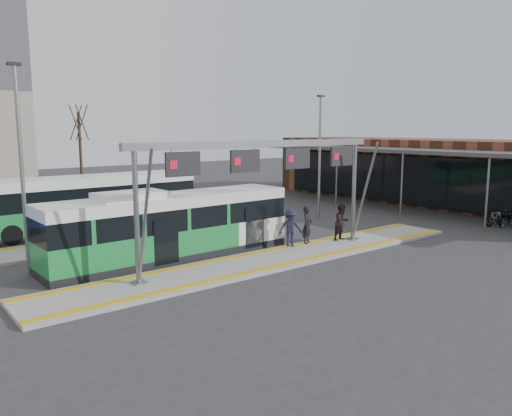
# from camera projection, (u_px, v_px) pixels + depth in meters

# --- Properties ---
(ground) EXTENTS (120.00, 120.00, 0.00)m
(ground) POSITION_uv_depth(u_px,v_px,m) (276.00, 260.00, 22.39)
(ground) COLOR #2D2D30
(ground) RESTS_ON ground
(platform_main) EXTENTS (22.00, 3.00, 0.15)m
(platform_main) POSITION_uv_depth(u_px,v_px,m) (276.00, 259.00, 22.38)
(platform_main) COLOR gray
(platform_main) RESTS_ON ground
(platform_second) EXTENTS (20.00, 3.00, 0.15)m
(platform_second) POSITION_uv_depth(u_px,v_px,m) (119.00, 240.00, 26.12)
(platform_second) COLOR gray
(platform_second) RESTS_ON ground
(tactile_main) EXTENTS (22.00, 2.65, 0.02)m
(tactile_main) POSITION_uv_depth(u_px,v_px,m) (276.00, 257.00, 22.37)
(tactile_main) COLOR gold
(tactile_main) RESTS_ON platform_main
(tactile_second) EXTENTS (20.00, 0.35, 0.02)m
(tactile_second) POSITION_uv_depth(u_px,v_px,m) (110.00, 235.00, 27.00)
(tactile_second) COLOR gold
(tactile_second) RESTS_ON platform_second
(gantry) EXTENTS (13.00, 1.68, 5.20)m
(gantry) POSITION_uv_depth(u_px,v_px,m) (267.00, 165.00, 21.70)
(gantry) COLOR slate
(gantry) RESTS_ON platform_main
(station_building) EXTENTS (11.50, 32.00, 5.00)m
(station_building) POSITION_uv_depth(u_px,v_px,m) (457.00, 172.00, 38.47)
(station_building) COLOR brown
(station_building) RESTS_ON ground
(hero_bus) EXTENTS (11.70, 2.74, 3.20)m
(hero_bus) POSITION_uv_depth(u_px,v_px,m) (171.00, 227.00, 22.55)
(hero_bus) COLOR black
(hero_bus) RESTS_ON ground
(bg_bus_green) EXTENTS (12.67, 2.80, 3.16)m
(bg_bus_green) POSITION_uv_depth(u_px,v_px,m) (88.00, 204.00, 28.70)
(bg_bus_green) COLOR black
(bg_bus_green) RESTS_ON ground
(passenger_a) EXTENTS (0.82, 0.70, 1.89)m
(passenger_a) POSITION_uv_depth(u_px,v_px,m) (307.00, 225.00, 24.91)
(passenger_a) COLOR black
(passenger_a) RESTS_ON platform_main
(passenger_b) EXTENTS (0.93, 0.73, 1.87)m
(passenger_b) POSITION_uv_depth(u_px,v_px,m) (342.00, 222.00, 25.63)
(passenger_b) COLOR black
(passenger_b) RESTS_ON platform_main
(passenger_c) EXTENTS (1.38, 1.17, 1.85)m
(passenger_c) POSITION_uv_depth(u_px,v_px,m) (291.00, 228.00, 24.22)
(passenger_c) COLOR #1D1D34
(passenger_c) RESTS_ON platform_main
(bicycle_c) EXTENTS (1.85, 0.71, 0.96)m
(bicycle_c) POSITION_uv_depth(u_px,v_px,m) (506.00, 219.00, 29.95)
(bicycle_c) COLOR gray
(bicycle_c) RESTS_ON ground
(bicycle_d) EXTENTS (1.73, 0.77, 1.00)m
(bicycle_d) POSITION_uv_depth(u_px,v_px,m) (495.00, 218.00, 30.21)
(bicycle_d) COLOR gray
(bicycle_d) RESTS_ON ground
(tree_mid) EXTENTS (1.40, 1.40, 8.41)m
(tree_mid) POSITION_uv_depth(u_px,v_px,m) (79.00, 123.00, 47.96)
(tree_mid) COLOR #382B21
(tree_mid) RESTS_ON ground
(lamp_west) EXTENTS (0.50, 0.25, 8.34)m
(lamp_west) POSITION_uv_depth(u_px,v_px,m) (22.00, 166.00, 19.47)
(lamp_west) COLOR slate
(lamp_west) RESTS_ON ground
(lamp_east) EXTENTS (0.50, 0.25, 7.98)m
(lamp_east) POSITION_uv_depth(u_px,v_px,m) (320.00, 154.00, 32.66)
(lamp_east) COLOR slate
(lamp_east) RESTS_ON ground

